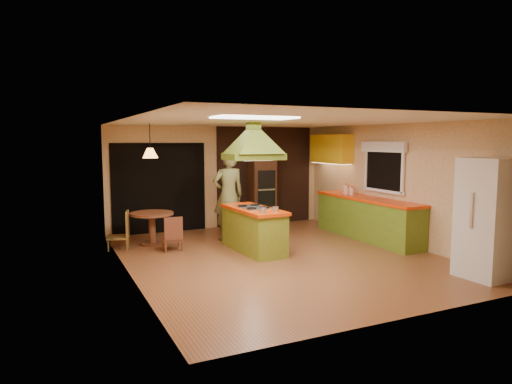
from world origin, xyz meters
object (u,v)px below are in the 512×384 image
dining_table (152,222)px  wall_oven (262,190)px  refrigerator (489,218)px  canister_large (346,190)px  man (228,195)px  kitchen_island (254,229)px

dining_table → wall_oven: bearing=17.3°
refrigerator → dining_table: size_ratio=2.11×
wall_oven → refrigerator: bearing=-72.7°
dining_table → canister_large: 4.45m
man → refrigerator: 5.08m
kitchen_island → man: bearing=90.1°
wall_oven → canister_large: 2.15m
man → canister_large: size_ratio=9.27×
kitchen_island → dining_table: size_ratio=1.93×
kitchen_island → refrigerator: size_ratio=0.91×
man → kitchen_island: bearing=93.2°
refrigerator → dining_table: refrigerator is taller
refrigerator → dining_table: bearing=131.2°
dining_table → kitchen_island: bearing=-39.9°
refrigerator → man: bearing=119.4°
man → refrigerator: man is taller
dining_table → canister_large: size_ratio=4.26×
kitchen_island → canister_large: 2.83m
canister_large → refrigerator: bearing=-90.8°
man → wall_oven: size_ratio=1.07×
man → dining_table: size_ratio=2.17×
refrigerator → canister_large: refrigerator is taller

